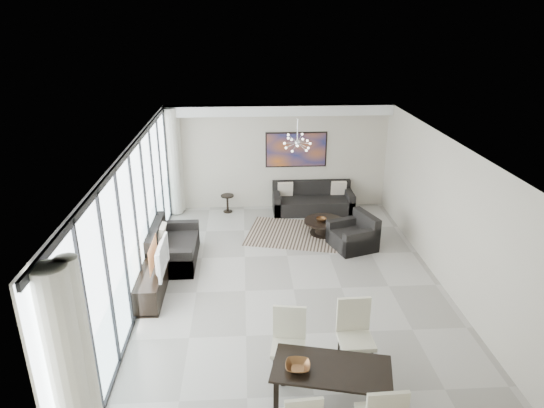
{
  "coord_description": "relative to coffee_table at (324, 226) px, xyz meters",
  "views": [
    {
      "loc": [
        -0.93,
        -8.29,
        5.09
      ],
      "look_at": [
        -0.34,
        1.48,
        1.25
      ],
      "focal_mm": 32.0,
      "sensor_mm": 36.0,
      "label": 1
    }
  ],
  "objects": [
    {
      "name": "window_wall",
      "position": [
        -3.87,
        -2.58,
        1.27
      ],
      "size": [
        0.37,
        8.95,
        2.9
      ],
      "color": "silver",
      "rests_on": "floor"
    },
    {
      "name": "painting",
      "position": [
        -0.52,
        1.89,
        1.45
      ],
      "size": [
        1.68,
        0.04,
        0.98
      ],
      "primitive_type": "cube",
      "color": "#B95819",
      "rests_on": "room_shell"
    },
    {
      "name": "dining_chair_ne",
      "position": [
        -0.33,
        -4.81,
        0.45
      ],
      "size": [
        0.53,
        0.53,
        1.12
      ],
      "color": "beige",
      "rests_on": "floor"
    },
    {
      "name": "bowl_coffee",
      "position": [
        -0.08,
        -0.02,
        0.19
      ],
      "size": [
        0.31,
        0.31,
        0.08
      ],
      "primitive_type": "imported",
      "rotation": [
        0.0,
        0.0,
        0.25
      ],
      "color": "brown",
      "rests_on": "coffee_table"
    },
    {
      "name": "loveseat",
      "position": [
        -3.57,
        -1.22,
        0.09
      ],
      "size": [
        0.96,
        1.7,
        0.85
      ],
      "color": "black",
      "rests_on": "floor"
    },
    {
      "name": "sofa_main",
      "position": [
        -0.08,
        1.49,
        0.07
      ],
      "size": [
        2.18,
        0.89,
        0.79
      ],
      "color": "black",
      "rests_on": "floor"
    },
    {
      "name": "dining_table",
      "position": [
        -0.83,
        -5.68,
        0.38
      ],
      "size": [
        1.73,
        1.14,
        0.66
      ],
      "color": "black",
      "rests_on": "floor"
    },
    {
      "name": "coffee_table",
      "position": [
        0.0,
        0.0,
        0.0
      ],
      "size": [
        1.0,
        1.0,
        0.35
      ],
      "color": "black",
      "rests_on": "floor"
    },
    {
      "name": "dining_chair_nw",
      "position": [
        -1.34,
        -4.91,
        0.42
      ],
      "size": [
        0.57,
        0.57,
        1.07
      ],
      "color": "beige",
      "rests_on": "floor"
    },
    {
      "name": "armchair",
      "position": [
        0.57,
        -0.78,
        0.08
      ],
      "size": [
        1.15,
        1.18,
        0.8
      ],
      "color": "black",
      "rests_on": "floor"
    },
    {
      "name": "chandelier",
      "position": [
        -0.72,
        -0.08,
        2.15
      ],
      "size": [
        0.66,
        0.66,
        0.71
      ],
      "color": "silver",
      "rests_on": "room_shell"
    },
    {
      "name": "television",
      "position": [
        -3.62,
        -2.62,
        0.62
      ],
      "size": [
        0.14,
        1.03,
        0.59
      ],
      "primitive_type": "imported",
      "rotation": [
        0.0,
        0.0,
        1.57
      ],
      "color": "gray",
      "rests_on": "tv_console"
    },
    {
      "name": "room_shell",
      "position": [
        -0.55,
        -2.58,
        1.25
      ],
      "size": [
        6.0,
        9.0,
        2.9
      ],
      "color": "#A8A39B",
      "rests_on": "ground"
    },
    {
      "name": "rug",
      "position": [
        -0.72,
        0.02,
        -0.19
      ],
      "size": [
        2.65,
        2.26,
        0.01
      ],
      "primitive_type": "cube",
      "rotation": [
        0.0,
        0.0,
        -0.24
      ],
      "color": "black",
      "rests_on": "floor"
    },
    {
      "name": "tv_console",
      "position": [
        -3.78,
        -2.57,
        0.06
      ],
      "size": [
        0.47,
        1.67,
        0.52
      ],
      "primitive_type": "cube",
      "color": "black",
      "rests_on": "floor"
    },
    {
      "name": "side_table",
      "position": [
        -2.42,
        1.57,
        0.13
      ],
      "size": [
        0.36,
        0.36,
        0.49
      ],
      "color": "black",
      "rests_on": "floor"
    },
    {
      "name": "bowl_dining",
      "position": [
        -1.29,
        -5.67,
        0.51
      ],
      "size": [
        0.38,
        0.38,
        0.08
      ],
      "primitive_type": "imported",
      "rotation": [
        0.0,
        0.0,
        -0.12
      ],
      "color": "brown",
      "rests_on": "dining_table"
    },
    {
      "name": "soffit",
      "position": [
        -1.02,
        1.72,
        2.57
      ],
      "size": [
        5.98,
        0.4,
        0.26
      ],
      "primitive_type": "cube",
      "color": "white",
      "rests_on": "room_shell"
    }
  ]
}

